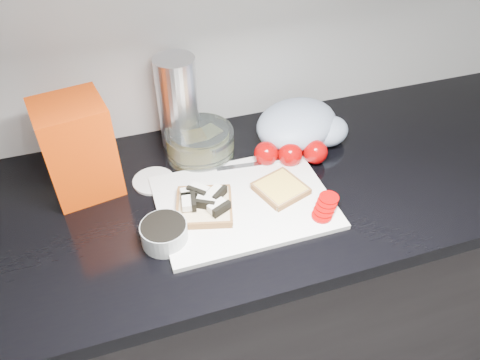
% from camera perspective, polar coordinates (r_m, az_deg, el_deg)
% --- Properties ---
extents(base_cabinet, '(3.50, 0.60, 0.86)m').
position_cam_1_polar(base_cabinet, '(1.50, 0.31, -14.21)').
color(base_cabinet, black).
rests_on(base_cabinet, ground).
extents(countertop, '(3.50, 0.64, 0.04)m').
position_cam_1_polar(countertop, '(1.16, 0.39, -1.51)').
color(countertop, black).
rests_on(countertop, base_cabinet).
extents(cutting_board, '(0.40, 0.30, 0.01)m').
position_cam_1_polar(cutting_board, '(1.10, 0.48, -2.70)').
color(cutting_board, white).
rests_on(cutting_board, countertop).
extents(bread_left, '(0.16, 0.16, 0.04)m').
position_cam_1_polar(bread_left, '(1.07, -4.43, -2.99)').
color(bread_left, beige).
rests_on(bread_left, cutting_board).
extents(bread_right, '(0.14, 0.14, 0.02)m').
position_cam_1_polar(bread_right, '(1.12, 4.96, -1.05)').
color(bread_right, beige).
rests_on(bread_right, cutting_board).
extents(tomato_slices, '(0.09, 0.10, 0.02)m').
position_cam_1_polar(tomato_slices, '(1.08, 10.37, -3.22)').
color(tomato_slices, '#9D0304').
rests_on(tomato_slices, cutting_board).
extents(knife, '(0.21, 0.04, 0.01)m').
position_cam_1_polar(knife, '(1.20, 3.30, 2.20)').
color(knife, '#B7B6BB').
rests_on(knife, cutting_board).
extents(seed_tub, '(0.10, 0.10, 0.05)m').
position_cam_1_polar(seed_tub, '(1.01, -9.22, -6.34)').
color(seed_tub, '#ABB0B0').
rests_on(seed_tub, countertop).
extents(tub_lid, '(0.12, 0.12, 0.01)m').
position_cam_1_polar(tub_lid, '(1.18, -10.47, -0.10)').
color(tub_lid, silver).
rests_on(tub_lid, countertop).
extents(glass_bowl, '(0.18, 0.18, 0.07)m').
position_cam_1_polar(glass_bowl, '(1.23, -4.91, 4.48)').
color(glass_bowl, silver).
rests_on(glass_bowl, countertop).
extents(bread_bag, '(0.17, 0.16, 0.24)m').
position_cam_1_polar(bread_bag, '(1.13, -19.15, 3.63)').
color(bread_bag, '#FD2B04').
rests_on(bread_bag, countertop).
extents(steel_canister, '(0.10, 0.10, 0.25)m').
position_cam_1_polar(steel_canister, '(1.23, -7.58, 9.30)').
color(steel_canister, silver).
rests_on(steel_canister, countertop).
extents(grocery_bag, '(0.30, 0.27, 0.11)m').
position_cam_1_polar(grocery_bag, '(1.28, 7.47, 6.68)').
color(grocery_bag, '#A6B5CD').
rests_on(grocery_bag, countertop).
extents(whole_tomatoes, '(0.19, 0.10, 0.06)m').
position_cam_1_polar(whole_tomatoes, '(1.21, 6.19, 3.24)').
color(whole_tomatoes, '#9D0304').
rests_on(whole_tomatoes, countertop).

